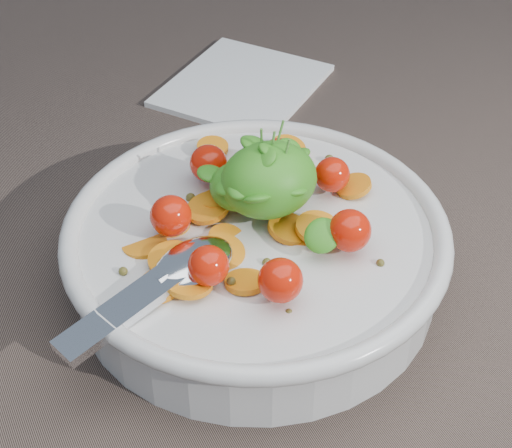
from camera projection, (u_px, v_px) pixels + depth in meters
name	position (u px, v px, depth m)	size (l,w,h in m)	color
ground	(288.00, 273.00, 0.58)	(6.00, 6.00, 0.00)	brown
bowl	(256.00, 248.00, 0.56)	(0.29, 0.27, 0.12)	silver
napkin	(243.00, 85.00, 0.79)	(0.15, 0.13, 0.01)	white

